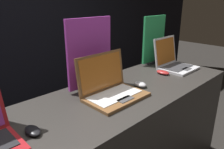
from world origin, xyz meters
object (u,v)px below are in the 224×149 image
object	(u,v)px
laptop_middle	(111,87)
promo_stand_back	(154,41)
mouse_front	(33,131)
promo_stand_middle	(90,56)
laptop_back	(173,61)
mouse_back	(163,72)
mouse_middle	(140,84)

from	to	relation	value
laptop_middle	promo_stand_back	bearing A→B (deg)	17.48
mouse_front	promo_stand_middle	distance (m)	0.65
laptop_back	promo_stand_back	size ratio (longest dim) A/B	0.70
mouse_front	promo_stand_back	bearing A→B (deg)	12.36
laptop_back	mouse_back	bearing A→B (deg)	-171.36
laptop_middle	mouse_middle	distance (m)	0.27
mouse_front	promo_stand_back	xyz separation A→B (m)	(1.40, 0.31, 0.20)
laptop_middle	mouse_back	xyz separation A→B (m)	(0.62, 0.00, -0.05)
promo_stand_middle	promo_stand_back	xyz separation A→B (m)	(0.84, 0.06, -0.02)
laptop_middle	laptop_back	world-z (taller)	laptop_back
laptop_middle	promo_stand_back	world-z (taller)	promo_stand_back
mouse_front	promo_stand_middle	bearing A→B (deg)	23.67
promo_stand_back	promo_stand_middle	bearing A→B (deg)	-175.89
mouse_front	laptop_middle	world-z (taller)	laptop_middle
promo_stand_middle	laptop_middle	bearing A→B (deg)	-90.00
mouse_front	promo_stand_middle	world-z (taller)	promo_stand_middle
mouse_middle	promo_stand_back	world-z (taller)	promo_stand_back
mouse_front	promo_stand_back	world-z (taller)	promo_stand_back
mouse_front	laptop_middle	size ratio (longest dim) A/B	0.28
laptop_middle	mouse_back	distance (m)	0.62
mouse_front	laptop_back	bearing A→B (deg)	3.20
laptop_back	mouse_back	world-z (taller)	laptop_back
mouse_middle	laptop_middle	bearing A→B (deg)	171.76
laptop_middle	promo_stand_middle	distance (m)	0.27
mouse_middle	mouse_front	bearing A→B (deg)	-179.68
mouse_back	promo_stand_back	world-z (taller)	promo_stand_back
promo_stand_back	laptop_middle	bearing A→B (deg)	-162.52
mouse_back	promo_stand_back	xyz separation A→B (m)	(0.21, 0.26, 0.20)
mouse_middle	promo_stand_back	bearing A→B (deg)	27.72
promo_stand_back	mouse_back	bearing A→B (deg)	-129.32
laptop_back	mouse_back	distance (m)	0.22
laptop_middle	promo_stand_middle	world-z (taller)	promo_stand_middle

